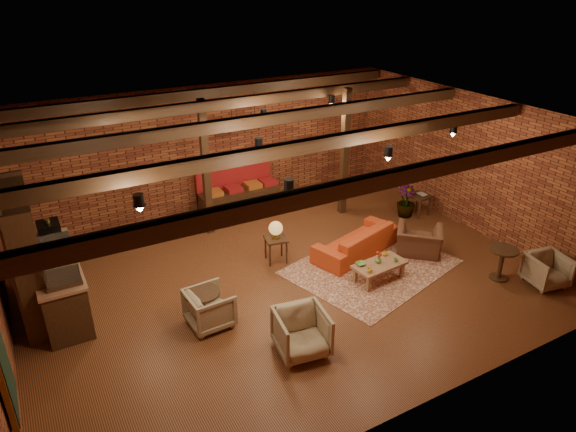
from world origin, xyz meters
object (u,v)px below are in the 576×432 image
coffee_table (379,265)px  side_table_book (419,197)px  armchair_b (302,331)px  armchair_right (419,236)px  round_table_left (203,302)px  sofa (356,240)px  armchair_far (547,269)px  armchair_a (210,306)px  plant_tall (410,170)px  round_table_right (502,259)px  side_table_lamp (276,231)px

coffee_table → side_table_book: coffee_table is taller
armchair_b → armchair_right: (3.90, 1.55, 0.00)m
round_table_left → side_table_book: (6.39, 1.59, 0.06)m
armchair_right → armchair_b: bearing=64.9°
sofa → armchair_far: size_ratio=2.95×
armchair_right → sofa: bearing=13.6°
armchair_a → plant_tall: (5.97, 1.78, 0.87)m
sofa → round_table_right: bearing=113.9°
coffee_table → side_table_lamp: size_ratio=1.21×
round_table_right → sofa: bearing=130.3°
coffee_table → armchair_a: armchair_a is taller
side_table_lamp → armchair_a: bearing=-145.8°
round_table_right → side_table_book: bearing=78.7°
round_table_left → armchair_b: bearing=-52.5°
side_table_book → armchair_a: bearing=-165.1°
round_table_left → armchair_b: (1.14, -1.48, -0.03)m
armchair_right → round_table_left: bearing=44.1°
side_table_book → round_table_right: size_ratio=0.83×
side_table_lamp → sofa: bearing=-17.8°
coffee_table → armchair_b: (-2.45, -1.12, 0.08)m
round_table_left → round_table_right: bearing=-14.7°
armchair_b → plant_tall: (4.93, 3.17, 0.83)m
side_table_lamp → side_table_book: 4.27m
sofa → armchair_right: armchair_right is taller
coffee_table → plant_tall: size_ratio=0.46×
armchair_b → plant_tall: plant_tall is taller
sofa → armchair_a: size_ratio=2.80×
round_table_right → armchair_far: bearing=-43.5°
armchair_a → sofa: bearing=-80.4°
round_table_left → armchair_b: 1.86m
side_table_book → round_table_left: bearing=-166.0°
side_table_lamp → armchair_b: bearing=-109.7°
armchair_a → armchair_far: bearing=-110.8°
armchair_right → armchair_far: bearing=165.0°
round_table_right → armchair_far: 0.87m
armchair_a → side_table_book: armchair_a is taller
sofa → armchair_right: (1.20, -0.68, 0.11)m
armchair_b → armchair_a: bearing=135.9°
sofa → armchair_b: (-2.70, -2.23, 0.10)m
round_table_left → armchair_a: 0.14m
sofa → armchair_a: bearing=-3.8°
round_table_left → armchair_right: bearing=0.8°
armchair_a → round_table_right: (5.67, -1.43, 0.08)m
armchair_right → side_table_book: bearing=-88.4°
sofa → armchair_a: armchair_a is taller
armchair_right → armchair_a: bearing=45.1°
round_table_left → armchair_a: bearing=-42.7°
side_table_lamp → round_table_right: side_table_lamp is taller
round_table_left → plant_tall: 6.35m
side_table_lamp → armchair_right: (2.91, -1.23, -0.30)m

